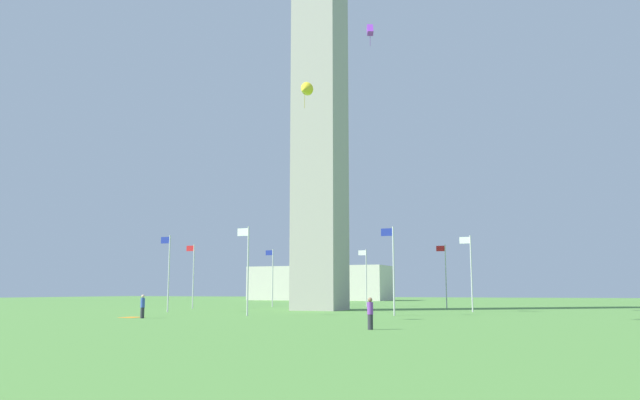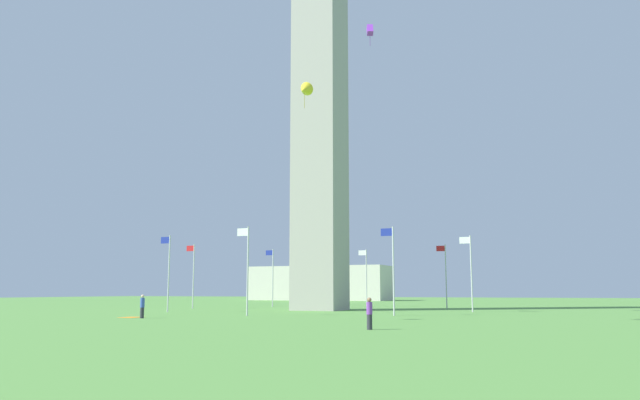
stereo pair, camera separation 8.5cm
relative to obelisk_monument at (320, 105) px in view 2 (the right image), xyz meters
The scene contains 16 objects.
ground_plane 22.38m from the obelisk_monument, ahead, with size 260.00×260.00×0.00m, color #548C3D.
obelisk_monument is the anchor object (origin of this frame).
flagpole_n 24.27m from the obelisk_monument, ahead, with size 1.12×0.14×7.39m.
flagpole_ne 24.26m from the obelisk_monument, 44.84° to the left, with size 1.12×0.14×7.39m.
flagpole_e 24.23m from the obelisk_monument, 89.77° to the left, with size 1.12×0.14×7.39m.
flagpole_se 24.20m from the obelisk_monument, 134.84° to the left, with size 1.12×0.14×7.39m.
flagpole_s 24.19m from the obelisk_monument, behind, with size 1.12×0.14×7.39m.
flagpole_sw 24.20m from the obelisk_monument, 134.84° to the right, with size 1.12×0.14×7.39m.
flagpole_w 24.23m from the obelisk_monument, 89.77° to the right, with size 1.12×0.14×7.39m.
flagpole_nw 24.26m from the obelisk_monument, 44.84° to the right, with size 1.12×0.14×7.39m.
person_blue_shirt 31.89m from the obelisk_monument, 77.71° to the left, with size 0.32×0.32×1.76m.
person_purple_shirt 39.64m from the obelisk_monument, 116.86° to the left, with size 0.32×0.32×1.70m.
kite_yellow_delta 9.49m from the obelisk_monument, 103.21° to the left, with size 1.37×1.69×2.68m.
kite_purple_box 11.20m from the obelisk_monument, 141.43° to the left, with size 0.93×1.16×2.24m.
distant_building 70.54m from the obelisk_monument, 67.71° to the right, with size 29.88×10.51×7.15m.
picnic_blanket_near_first_person 32.11m from the obelisk_monument, 72.92° to the left, with size 1.80×1.40×0.01m, color orange.
Camera 2 is at (-25.50, 62.14, 2.07)m, focal length 35.23 mm.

